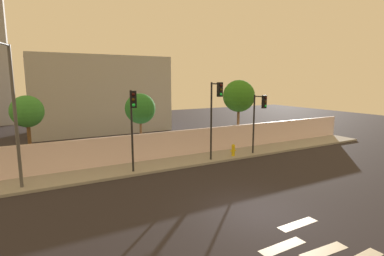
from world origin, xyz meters
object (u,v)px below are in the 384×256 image
Objects in this scene: roadside_tree_midright at (239,96)px; street_lamp_curbside at (12,105)px; traffic_light_left at (260,111)px; fire_hydrant at (233,150)px; roadside_tree_midleft at (140,109)px; roadside_tree_leftmost at (27,112)px; traffic_light_center at (216,105)px; traffic_light_right at (133,114)px.

street_lamp_curbside is at bearing -167.92° from roadside_tree_midright.
traffic_light_left is 4.07m from roadside_tree_midright.
fire_hydrant is 0.19× the size of roadside_tree_midleft.
roadside_tree_leftmost reaches higher than roadside_tree_midleft.
traffic_light_left is at bearing -15.52° from fire_hydrant.
roadside_tree_leftmost is 6.89m from roadside_tree_midleft.
traffic_light_center is at bearing -19.78° from roadside_tree_leftmost.
roadside_tree_midright is at bearing 12.08° from street_lamp_curbside.
traffic_light_right is 11.15m from roadside_tree_midright.
traffic_light_right reaches higher than roadside_tree_midleft.
traffic_light_left is 3.77m from traffic_light_center.
roadside_tree_leftmost reaches higher than traffic_light_left.
roadside_tree_midleft is (7.50, 3.44, -0.81)m from street_lamp_curbside.
street_lamp_curbside is at bearing -100.09° from roadside_tree_leftmost.
roadside_tree_midleft reaches higher than traffic_light_left.
traffic_light_right is (-9.29, -0.18, 0.36)m from traffic_light_left.
roadside_tree_midleft is 0.83× the size of roadside_tree_midright.
fire_hydrant is at bearing 15.21° from traffic_light_center.
street_lamp_curbside is (-11.22, 0.38, 0.41)m from traffic_light_center.
fire_hydrant is at bearing 0.56° from street_lamp_curbside.
roadside_tree_midright is (10.40, 4.00, 0.49)m from traffic_light_right.
street_lamp_curbside reaches higher than traffic_light_center.
roadside_tree_midright reaches higher than roadside_tree_midleft.
traffic_light_left is 14.98m from street_lamp_curbside.
roadside_tree_midleft is (6.89, 0.00, -0.13)m from roadside_tree_leftmost.
roadside_tree_midright is (15.44, 0.00, 0.51)m from roadside_tree_leftmost.
roadside_tree_leftmost is at bearing 165.15° from fire_hydrant.
traffic_light_left is at bearing -1.48° from street_lamp_curbside.
traffic_light_right is at bearing -114.81° from roadside_tree_midleft.
traffic_light_right reaches higher than roadside_tree_leftmost.
fire_hydrant is at bearing -30.61° from roadside_tree_midleft.
street_lamp_curbside is 13.60m from fire_hydrant.
traffic_light_left is 0.94× the size of roadside_tree_midleft.
traffic_light_center is 11.28m from roadside_tree_leftmost.
fire_hydrant is (13.09, 0.13, -3.67)m from street_lamp_curbside.
traffic_light_center is at bearing -141.67° from roadside_tree_midright.
traffic_light_right is (-5.57, -0.18, -0.26)m from traffic_light_center.
fire_hydrant is at bearing 5.31° from traffic_light_right.
traffic_light_center reaches higher than traffic_light_right.
traffic_light_left is 3.27m from fire_hydrant.
roadside_tree_leftmost is (-12.48, 3.31, 2.99)m from fire_hydrant.
traffic_light_right is at bearing -5.69° from street_lamp_curbside.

